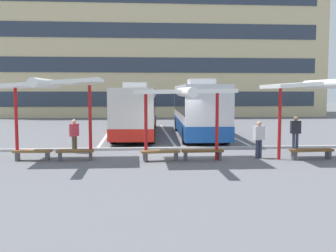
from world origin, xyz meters
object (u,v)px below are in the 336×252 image
at_px(coach_bus_0, 137,111).
at_px(waiting_shelter_2, 316,86).
at_px(waiting_shelter_0, 51,85).
at_px(waiting_passenger_0, 74,134).
at_px(bench_4, 311,151).
at_px(coach_bus_1, 198,110).
at_px(bench_3, 203,152).
at_px(waiting_shelter_1, 183,93).
at_px(waiting_passenger_2, 259,137).
at_px(bench_2, 161,153).
at_px(bench_1, 75,152).
at_px(bench_0, 32,153).
at_px(waiting_passenger_1, 296,131).

xyz_separation_m(coach_bus_0, waiting_shelter_2, (7.49, -10.63, 1.54)).
relative_size(waiting_shelter_0, waiting_passenger_0, 2.91).
bearing_deg(bench_4, coach_bus_1, 111.89).
bearing_deg(waiting_shelter_2, bench_3, 175.23).
bearing_deg(bench_3, waiting_shelter_1, -162.79).
height_order(coach_bus_1, waiting_passenger_2, coach_bus_1).
xyz_separation_m(waiting_shelter_0, waiting_passenger_2, (8.83, 0.07, -2.23)).
xyz_separation_m(bench_2, bench_3, (1.80, 0.06, 0.00)).
bearing_deg(coach_bus_0, bench_4, -54.32).
bearing_deg(waiting_shelter_0, waiting_shelter_1, -5.17).
height_order(waiting_shelter_2, waiting_passenger_0, waiting_shelter_2).
xyz_separation_m(waiting_shelter_1, waiting_passenger_0, (-4.87, 2.78, -1.94)).
relative_size(coach_bus_1, bench_4, 5.63).
relative_size(coach_bus_1, bench_1, 6.73).
distance_m(waiting_shelter_0, bench_0, 2.98).
distance_m(bench_1, waiting_passenger_1, 10.68).
bearing_deg(coach_bus_1, bench_2, -108.73).
bearing_deg(bench_3, coach_bus_1, 82.41).
distance_m(bench_4, waiting_passenger_1, 2.72).
bearing_deg(bench_4, bench_2, 178.88).
relative_size(bench_0, waiting_passenger_1, 0.93).
bearing_deg(bench_2, waiting_shelter_1, -13.51).
height_order(waiting_shelter_1, waiting_shelter_2, waiting_shelter_2).
relative_size(coach_bus_0, waiting_shelter_0, 2.73).
height_order(bench_1, waiting_passenger_1, waiting_passenger_1).
relative_size(waiting_shelter_0, waiting_shelter_2, 1.04).
bearing_deg(waiting_passenger_1, bench_2, -160.03).
relative_size(bench_3, bench_4, 0.94).
xyz_separation_m(waiting_shelter_2, bench_4, (0.00, 0.20, -2.80)).
bearing_deg(waiting_shelter_0, bench_1, 9.06).
distance_m(waiting_shelter_2, waiting_passenger_0, 11.09).
bearing_deg(coach_bus_1, waiting_passenger_1, -57.93).
xyz_separation_m(coach_bus_1, bench_0, (-8.36, -8.21, -1.35)).
relative_size(bench_1, waiting_shelter_2, 0.36).
bearing_deg(waiting_passenger_1, bench_3, -154.34).
xyz_separation_m(bench_1, bench_2, (3.60, -0.42, 0.00)).
height_order(waiting_shelter_0, bench_1, waiting_shelter_0).
xyz_separation_m(coach_bus_0, bench_4, (7.49, -10.43, -1.26)).
height_order(bench_2, waiting_passenger_0, waiting_passenger_0).
xyz_separation_m(bench_2, waiting_passenger_0, (-3.97, 2.57, 0.57)).
height_order(bench_0, bench_4, same).
bearing_deg(waiting_passenger_1, waiting_passenger_2, -139.67).
xyz_separation_m(bench_0, waiting_shelter_1, (6.30, -0.72, 2.52)).
relative_size(coach_bus_1, bench_3, 6.00).
height_order(waiting_shelter_0, waiting_passenger_1, waiting_shelter_0).
relative_size(waiting_passenger_0, waiting_passenger_1, 0.94).
bearing_deg(waiting_shelter_0, waiting_passenger_2, 0.48).
xyz_separation_m(coach_bus_1, waiting_passenger_2, (1.37, -8.36, -0.75)).
bearing_deg(waiting_shelter_0, bench_0, 165.56).
height_order(coach_bus_0, bench_1, coach_bus_0).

